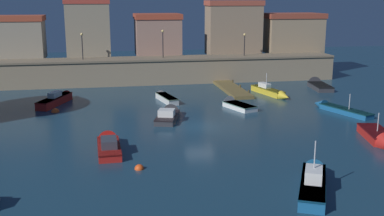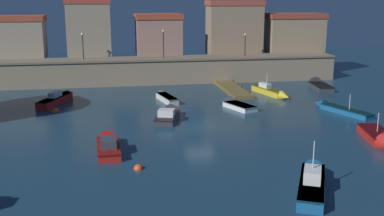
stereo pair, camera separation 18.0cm
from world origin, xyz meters
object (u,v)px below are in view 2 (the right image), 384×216
object	(u,v)px
quay_lamp_0	(83,42)
moored_boat_7	(271,92)
moored_boat_6	(58,99)
moored_boat_9	(169,114)
moored_boat_10	(234,105)
quay_lamp_2	(245,41)
mooring_buoy_2	(56,112)
quay_lamp_1	(163,39)
moored_boat_8	(338,109)
mooring_buoy_0	(138,169)
moored_boat_0	(108,144)
moored_boat_3	(312,179)
moored_boat_1	(318,85)
moored_boat_2	(380,138)
moored_boat_5	(165,97)

from	to	relation	value
quay_lamp_0	moored_boat_7	distance (m)	24.27
moored_boat_6	moored_boat_9	world-z (taller)	moored_boat_6
moored_boat_9	moored_boat_10	size ratio (longest dim) A/B	1.14
quay_lamp_2	moored_boat_10	xyz separation A→B (m)	(-5.64, -15.51, -5.04)
mooring_buoy_2	quay_lamp_1	bearing A→B (deg)	49.20
moored_boat_10	moored_boat_8	bearing A→B (deg)	-132.16
quay_lamp_0	mooring_buoy_0	world-z (taller)	quay_lamp_0
moored_boat_0	moored_boat_3	distance (m)	15.12
moored_boat_1	moored_boat_2	world-z (taller)	moored_boat_2
mooring_buoy_0	quay_lamp_0	bearing A→B (deg)	98.40
quay_lamp_2	moored_boat_1	xyz separation A→B (m)	(7.41, -7.04, -4.99)
moored_boat_1	quay_lamp_2	bearing A→B (deg)	53.10
moored_boat_9	mooring_buoy_0	distance (m)	13.38
moored_boat_0	moored_boat_3	size ratio (longest dim) A/B	0.82
moored_boat_8	mooring_buoy_0	distance (m)	23.79
moored_boat_6	moored_boat_10	distance (m)	18.58
quay_lamp_1	moored_boat_0	distance (m)	28.45
moored_boat_0	moored_boat_3	bearing A→B (deg)	-130.17
quay_lamp_1	mooring_buoy_2	distance (m)	19.85
moored_boat_7	mooring_buoy_2	size ratio (longest dim) A/B	8.73
moored_boat_10	mooring_buoy_0	bearing A→B (deg)	125.17
moored_boat_10	mooring_buoy_0	size ratio (longest dim) A/B	7.97
mooring_buoy_2	quay_lamp_2	bearing A→B (deg)	31.61
moored_boat_10	moored_boat_2	bearing A→B (deg)	-170.88
moored_boat_5	moored_boat_10	distance (m)	8.03
moored_boat_7	moored_boat_10	bearing A→B (deg)	-63.55
quay_lamp_0	moored_boat_9	distance (m)	21.16
moored_boat_0	mooring_buoy_2	world-z (taller)	moored_boat_0
moored_boat_0	moored_boat_8	world-z (taller)	moored_boat_8
moored_boat_5	moored_boat_9	size ratio (longest dim) A/B	1.02
moored_boat_6	moored_boat_9	size ratio (longest dim) A/B	1.25
moored_boat_1	moored_boat_9	world-z (taller)	moored_boat_1
moored_boat_9	moored_boat_2	bearing A→B (deg)	-107.66
moored_boat_6	moored_boat_10	bearing A→B (deg)	-84.76
moored_boat_7	moored_boat_8	distance (m)	9.48
quay_lamp_1	moored_boat_7	xyz separation A→B (m)	(11.10, -10.49, -5.23)
mooring_buoy_2	moored_boat_10	bearing A→B (deg)	-3.56
moored_boat_0	quay_lamp_1	bearing A→B (deg)	-17.09
mooring_buoy_0	mooring_buoy_2	distance (m)	18.51
moored_boat_0	moored_boat_1	xyz separation A→B (m)	(25.82, 19.91, -0.06)
quay_lamp_0	moored_boat_3	bearing A→B (deg)	-68.16
moored_boat_1	moored_boat_10	distance (m)	15.55
moored_boat_3	mooring_buoy_2	size ratio (longest dim) A/B	9.12
moored_boat_5	moored_boat_6	xyz separation A→B (m)	(-11.27, 0.55, 0.14)
quay_lamp_1	moored_boat_2	bearing A→B (deg)	-65.67
moored_boat_1	moored_boat_3	world-z (taller)	moored_boat_3
moored_boat_1	moored_boat_5	xyz separation A→B (m)	(-19.62, -3.87, 0.02)
moored_boat_5	moored_boat_7	bearing A→B (deg)	-99.64
quay_lamp_2	moored_boat_3	size ratio (longest dim) A/B	0.42
quay_lamp_1	moored_boat_6	bearing A→B (deg)	-140.39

